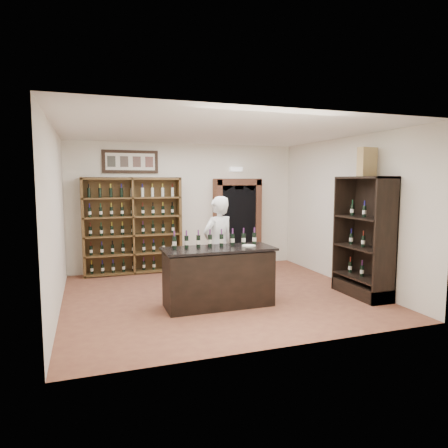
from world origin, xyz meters
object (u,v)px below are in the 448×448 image
Objects in this scene: shopkeeper at (218,246)px; wine_shelf at (133,226)px; wine_crate at (367,162)px; tasting_counter at (218,277)px; counter_bottle_0 at (174,242)px; side_cabinet at (364,255)px.

wine_shelf is at bearing -82.46° from shopkeeper.
wine_shelf is at bearing 129.02° from wine_crate.
wine_shelf is 1.17× the size of tasting_counter.
wine_shelf is at bearing 97.77° from counter_bottle_0.
tasting_counter is at bearing 162.75° from wine_crate.
side_cabinet reaches higher than shopkeeper.
wine_crate reaches higher than counter_bottle_0.
wine_crate is (2.68, -0.33, 1.96)m from tasting_counter.
shopkeeper reaches higher than counter_bottle_0.
side_cabinet is at bearing 139.00° from shopkeeper.
shopkeeper is (1.29, -2.33, -0.18)m from wine_shelf.
side_cabinet is 4.30× the size of wine_crate.
wine_shelf is at bearing 110.56° from tasting_counter.
counter_bottle_0 is 0.16× the size of shopkeeper.
tasting_counter is (1.10, -2.93, -0.61)m from wine_shelf.
tasting_counter is at bearing 173.72° from side_cabinet.
tasting_counter is at bearing -11.72° from counter_bottle_0.
shopkeeper is at bearing -61.02° from wine_shelf.
wine_crate is (3.40, -0.48, 1.35)m from counter_bottle_0.
shopkeeper is (-2.53, 0.90, 0.17)m from side_cabinet.
wine_shelf reaches higher than counter_bottle_0.
tasting_counter is 6.27× the size of counter_bottle_0.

